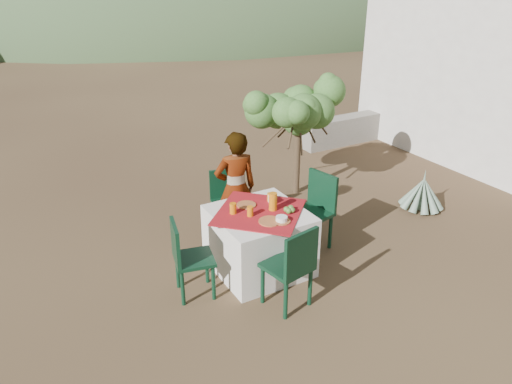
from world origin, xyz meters
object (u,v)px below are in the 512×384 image
chair_far (226,198)px  guesthouse (503,71)px  shrub_tree (300,114)px  chair_left (187,256)px  juice_pitcher (273,201)px  agave (422,194)px  person (236,189)px  table (259,241)px  chair_right (315,207)px  chair_near (293,265)px

chair_far → guesthouse: (6.05, 0.44, 1.03)m
shrub_tree → guesthouse: guesthouse is taller
chair_left → juice_pitcher: 1.16m
chair_left → juice_pitcher: size_ratio=4.27×
chair_far → chair_left: (-1.03, -1.14, 0.03)m
agave → chair_far: bearing=162.9°
chair_far → guesthouse: 6.15m
person → table: bearing=93.1°
agave → table: bearing=-176.0°
chair_left → guesthouse: 7.32m
agave → person: bearing=169.7°
person → chair_far: bearing=-86.1°
table → chair_left: bearing=-175.7°
person → guesthouse: guesthouse is taller
table → chair_right: size_ratio=1.32×
person → agave: size_ratio=2.17×
chair_right → agave: chair_right is taller
chair_near → table: bearing=-106.2°
chair_near → chair_left: size_ratio=1.07×
chair_far → shrub_tree: shrub_tree is taller
agave → chair_left: bearing=-175.9°
chair_far → chair_left: 1.54m
table → chair_far: size_ratio=1.54×
table → juice_pitcher: 0.51m
chair_far → table: bearing=-82.5°
chair_far → chair_right: 1.24m
shrub_tree → guesthouse: size_ratio=0.38×
agave → juice_pitcher: size_ratio=3.30×
chair_near → agave: (2.99, 1.02, -0.30)m
person → juice_pitcher: (0.09, -0.76, 0.12)m
person → shrub_tree: shrub_tree is taller
juice_pitcher → chair_far: bearing=93.2°
shrub_tree → agave: bearing=-48.8°
guesthouse → juice_pitcher: bearing=-165.5°
chair_right → person: size_ratio=0.66×
chair_near → person: person is taller
chair_far → agave: bearing=-4.4°
shrub_tree → juice_pitcher: bearing=-131.6°
person → juice_pitcher: 0.77m
table → guesthouse: (6.15, 1.51, 1.12)m
juice_pitcher → shrub_tree: bearing=48.4°
chair_left → chair_right: chair_right is taller
chair_right → chair_left: bearing=-96.6°
chair_far → chair_near: (-0.18, -1.89, 0.06)m
table → shrub_tree: size_ratio=0.81×
chair_left → person: bearing=-39.4°
table → chair_far: bearing=84.8°
agave → guesthouse: size_ratio=0.16×
chair_near → agave: size_ratio=1.38×
person → shrub_tree: size_ratio=0.94×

